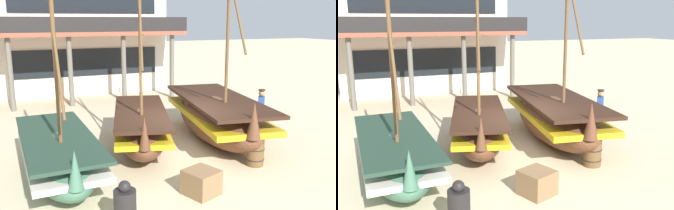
{
  "view_description": "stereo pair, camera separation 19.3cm",
  "coord_description": "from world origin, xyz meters",
  "views": [
    {
      "loc": [
        -4.56,
        -9.78,
        4.1
      ],
      "look_at": [
        0.0,
        1.0,
        1.4
      ],
      "focal_mm": 39.23,
      "sensor_mm": 36.0,
      "label": 1
    },
    {
      "loc": [
        -4.39,
        -9.86,
        4.1
      ],
      "look_at": [
        0.0,
        1.0,
        1.4
      ],
      "focal_mm": 39.23,
      "sensor_mm": 36.0,
      "label": 2
    }
  ],
  "objects": [
    {
      "name": "ground_plane",
      "position": [
        0.0,
        0.0,
        0.0
      ],
      "size": [
        120.0,
        120.0,
        0.0
      ],
      "primitive_type": "plane",
      "color": "beige"
    },
    {
      "name": "fishing_boat_near_left",
      "position": [
        -3.68,
        -0.31,
        0.67
      ],
      "size": [
        1.91,
        5.04,
        6.11
      ],
      "color": "#427056",
      "rests_on": "ground"
    },
    {
      "name": "fishing_boat_centre_large",
      "position": [
        1.84,
        0.95,
        0.83
      ],
      "size": [
        3.05,
        6.02,
        7.81
      ],
      "color": "brown",
      "rests_on": "ground"
    },
    {
      "name": "fishing_boat_far_right",
      "position": [
        -0.91,
        1.11,
        0.72
      ],
      "size": [
        2.9,
        5.1,
        6.71
      ],
      "color": "brown",
      "rests_on": "ground"
    },
    {
      "name": "fisherman_by_hull",
      "position": [
        3.61,
        0.84,
        0.83
      ],
      "size": [
        0.4,
        0.42,
        1.68
      ],
      "color": "#33333D",
      "rests_on": "ground"
    },
    {
      "name": "capstan_winch",
      "position": [
        -2.76,
        -3.32,
        0.42
      ],
      "size": [
        0.65,
        0.65,
        1.04
      ],
      "color": "black",
      "rests_on": "ground"
    },
    {
      "name": "wooden_barrel",
      "position": [
        1.66,
        -1.53,
        0.35
      ],
      "size": [
        0.56,
        0.56,
        0.7
      ],
      "color": "brown",
      "rests_on": "ground"
    },
    {
      "name": "cargo_crate",
      "position": [
        -0.64,
        -2.56,
        0.31
      ],
      "size": [
        0.94,
        0.94,
        0.61
      ],
      "primitive_type": "cube",
      "rotation": [
        0.0,
        0.0,
        0.35
      ],
      "color": "olive",
      "rests_on": "ground"
    },
    {
      "name": "harbor_building_main",
      "position": [
        -0.72,
        13.66,
        3.53
      ],
      "size": [
        9.7,
        9.21,
        7.05
      ],
      "color": "silver",
      "rests_on": "ground"
    }
  ]
}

